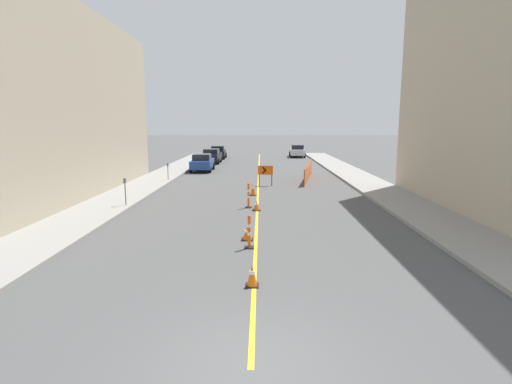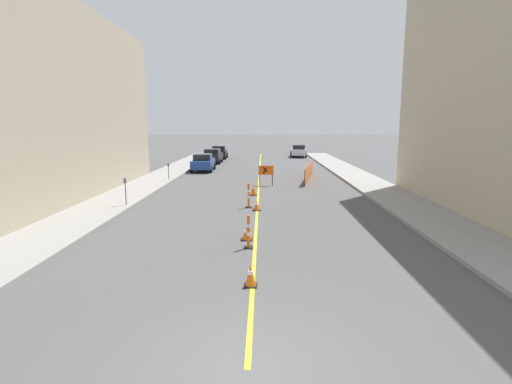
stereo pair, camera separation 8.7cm
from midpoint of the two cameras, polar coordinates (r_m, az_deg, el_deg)
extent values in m
plane|color=#4C4C4C|center=(7.72, -1.11, -24.08)|extent=(300.00, 300.00, 0.00)
cube|color=gold|center=(32.37, 0.28, 2.09)|extent=(0.12, 51.34, 0.01)
cube|color=gray|center=(33.36, -13.45, 2.18)|extent=(2.95, 51.34, 0.16)
cube|color=gray|center=(33.26, 14.05, 2.14)|extent=(2.95, 51.34, 0.16)
cube|color=tan|center=(25.77, -29.18, 10.84)|extent=(6.00, 22.55, 10.69)
cube|color=black|center=(10.98, -0.79, -13.21)|extent=(0.35, 0.35, 0.03)
cone|color=orange|center=(10.87, -0.79, -11.75)|extent=(0.28, 0.28, 0.57)
cylinder|color=white|center=(10.85, -0.79, -11.41)|extent=(0.15, 0.15, 0.09)
cube|color=black|center=(15.08, -1.44, -6.78)|extent=(0.44, 0.44, 0.03)
cone|color=orange|center=(15.01, -1.44, -5.85)|extent=(0.35, 0.35, 0.47)
cylinder|color=white|center=(14.99, -1.44, -5.64)|extent=(0.18, 0.18, 0.08)
cube|color=black|center=(20.07, -0.05, -2.60)|extent=(0.42, 0.42, 0.03)
cone|color=orange|center=(20.02, -0.05, -1.92)|extent=(0.34, 0.34, 0.46)
cylinder|color=white|center=(20.00, -0.05, -1.76)|extent=(0.18, 0.18, 0.07)
cube|color=black|center=(24.25, -0.53, -0.45)|extent=(0.43, 0.43, 0.03)
cone|color=orange|center=(24.19, -0.53, 0.42)|extent=(0.34, 0.34, 0.72)
cylinder|color=white|center=(24.18, -0.53, 0.62)|extent=(0.18, 0.18, 0.12)
cube|color=black|center=(14.12, -1.15, -7.92)|extent=(0.33, 0.33, 0.04)
cylinder|color=#EF560C|center=(13.96, -1.16, -5.77)|extent=(0.10, 0.10, 1.06)
cylinder|color=white|center=(13.97, -1.16, -5.98)|extent=(0.11, 0.11, 0.11)
cylinder|color=white|center=(13.90, -1.16, -4.85)|extent=(0.11, 0.11, 0.11)
sphere|color=#EF560C|center=(13.82, -1.17, -3.53)|extent=(0.11, 0.11, 0.11)
cube|color=black|center=(20.73, -1.20, -2.20)|extent=(0.34, 0.34, 0.04)
cylinder|color=#EF560C|center=(20.61, -1.20, -0.55)|extent=(0.11, 0.11, 1.18)
cylinder|color=white|center=(20.62, -1.20, -0.71)|extent=(0.12, 0.12, 0.12)
cylinder|color=white|center=(20.57, -1.21, 0.16)|extent=(0.12, 0.12, 0.12)
sphere|color=#EF560C|center=(20.51, -1.21, 1.16)|extent=(0.12, 0.12, 0.12)
cube|color=#EF560C|center=(27.89, 1.28, 3.14)|extent=(1.05, 0.13, 0.63)
cube|color=black|center=(27.84, 1.12, 3.31)|extent=(0.31, 0.04, 0.31)
cube|color=black|center=(27.86, 1.11, 2.95)|extent=(0.31, 0.04, 0.31)
cylinder|color=black|center=(27.98, 0.36, 1.69)|extent=(0.06, 0.06, 0.79)
cylinder|color=black|center=(27.99, 2.18, 1.69)|extent=(0.06, 0.06, 0.79)
cube|color=#EF560C|center=(31.24, 7.38, 2.85)|extent=(1.42, 7.25, 1.21)
cylinder|color=#262626|center=(27.59, 6.81, 1.96)|extent=(0.05, 0.05, 1.21)
cylinder|color=#262626|center=(34.90, 7.83, 3.55)|extent=(0.05, 0.05, 1.21)
cube|color=navy|center=(37.14, -7.73, 4.03)|extent=(1.90, 4.34, 0.72)
cube|color=black|center=(36.87, -7.80, 4.98)|extent=(1.58, 1.97, 0.55)
cylinder|color=black|center=(38.62, -8.69, 3.69)|extent=(0.24, 0.65, 0.64)
cylinder|color=black|center=(38.38, -6.17, 3.70)|extent=(0.24, 0.65, 0.64)
cylinder|color=black|center=(36.00, -9.37, 3.24)|extent=(0.24, 0.65, 0.64)
cylinder|color=black|center=(35.75, -6.67, 3.26)|extent=(0.24, 0.65, 0.64)
cube|color=black|center=(44.49, -6.40, 4.98)|extent=(1.91, 4.35, 0.72)
cube|color=black|center=(44.23, -6.45, 5.78)|extent=(1.58, 1.97, 0.55)
cylinder|color=black|center=(45.95, -7.25, 4.66)|extent=(0.24, 0.65, 0.64)
cylinder|color=black|center=(45.74, -5.12, 4.68)|extent=(0.24, 0.65, 0.64)
cylinder|color=black|center=(43.32, -7.73, 4.35)|extent=(0.24, 0.65, 0.64)
cylinder|color=black|center=(43.10, -5.47, 4.37)|extent=(0.24, 0.65, 0.64)
cube|color=black|center=(50.56, -5.48, 5.56)|extent=(1.95, 4.36, 0.72)
cube|color=black|center=(50.31, -5.52, 6.26)|extent=(1.60, 1.99, 0.55)
cylinder|color=black|center=(52.01, -6.26, 5.26)|extent=(0.24, 0.65, 0.64)
cylinder|color=black|center=(51.83, -4.38, 5.28)|extent=(0.24, 0.65, 0.64)
cylinder|color=black|center=(49.37, -6.63, 5.02)|extent=(0.24, 0.65, 0.64)
cylinder|color=black|center=(49.18, -4.65, 5.04)|extent=(0.24, 0.65, 0.64)
cube|color=#B7B7BC|center=(52.93, 5.85, 5.74)|extent=(1.99, 4.37, 0.72)
cube|color=black|center=(52.68, 5.88, 6.41)|extent=(1.61, 2.00, 0.55)
cylinder|color=black|center=(54.21, 4.82, 5.46)|extent=(0.25, 0.65, 0.64)
cylinder|color=black|center=(54.36, 6.62, 5.45)|extent=(0.25, 0.65, 0.64)
cylinder|color=black|center=(51.56, 5.03, 5.25)|extent=(0.25, 0.65, 0.64)
cylinder|color=black|center=(51.72, 6.92, 5.23)|extent=(0.25, 0.65, 0.64)
cylinder|color=#4C4C51|center=(21.60, -18.26, -0.29)|extent=(0.05, 0.05, 1.14)
cube|color=#565B60|center=(21.49, -18.36, 1.50)|extent=(0.12, 0.10, 0.22)
sphere|color=#565B60|center=(21.48, -18.38, 1.79)|extent=(0.11, 0.11, 0.11)
cylinder|color=#4C4C51|center=(30.69, -12.55, 2.66)|extent=(0.05, 0.05, 0.99)
cube|color=#565B60|center=(30.62, -12.59, 3.79)|extent=(0.12, 0.10, 0.22)
sphere|color=#565B60|center=(30.61, -12.60, 3.99)|extent=(0.11, 0.11, 0.11)
camera|label=1|loc=(0.04, -90.13, -0.02)|focal=28.00mm
camera|label=2|loc=(0.04, 89.87, 0.02)|focal=28.00mm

